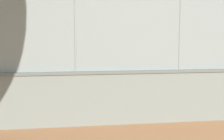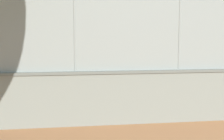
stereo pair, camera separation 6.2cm
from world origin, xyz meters
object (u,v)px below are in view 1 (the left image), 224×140
at_px(player_crossing_court, 56,69).
at_px(player_foreground_swinging, 170,70).
at_px(sports_ball, 17,72).
at_px(courtside_bench, 78,101).

bearing_deg(player_crossing_court, player_foreground_swinging, 169.05).
relative_size(sports_ball, courtside_bench, 0.05).
height_order(player_foreground_swinging, sports_ball, player_foreground_swinging).
relative_size(player_foreground_swinging, courtside_bench, 0.94).
distance_m(sports_ball, courtside_bench, 2.39).
bearing_deg(sports_ball, player_crossing_court, -102.17).
distance_m(player_crossing_court, courtside_bench, 5.93).
xyz_separation_m(player_crossing_court, player_foreground_swinging, (-5.70, 1.10, 0.02)).
height_order(player_foreground_swinging, courtside_bench, player_foreground_swinging).
distance_m(player_crossing_court, sports_ball, 5.18).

